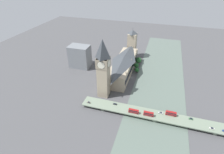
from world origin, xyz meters
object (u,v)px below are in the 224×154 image
(road_bridge, at_px, (155,115))
(double_decker_bus_rear, at_px, (171,113))
(victoria_tower, at_px, (132,44))
(car_northbound_mid, at_px, (89,102))
(double_decker_bus_mid, at_px, (148,114))
(car_northbound_tail, at_px, (191,119))
(parliament_hall, at_px, (124,65))
(clock_tower, at_px, (103,68))
(double_decker_bus_lead, at_px, (134,111))
(car_southbound_lead, at_px, (161,113))
(car_northbound_lead, at_px, (212,128))
(car_southbound_extra, at_px, (115,104))

(road_bridge, xyz_separation_m, double_decker_bus_rear, (-15.58, -3.88, 3.60))
(victoria_tower, xyz_separation_m, car_northbound_mid, (21.03, 142.61, -19.50))
(double_decker_bus_mid, height_order, car_northbound_tail, double_decker_bus_mid)
(double_decker_bus_mid, bearing_deg, parliament_hall, -60.55)
(clock_tower, relative_size, double_decker_bus_mid, 7.01)
(car_northbound_mid, bearing_deg, double_decker_bus_rear, -175.75)
(clock_tower, xyz_separation_m, car_northbound_tail, (-101.71, 18.35, -33.45))
(parliament_hall, height_order, car_northbound_mid, parliament_hall)
(clock_tower, distance_m, victoria_tower, 118.62)
(road_bridge, bearing_deg, double_decker_bus_mid, 25.78)
(parliament_hall, xyz_separation_m, car_northbound_tail, (-90.53, 76.67, -8.87))
(double_decker_bus_lead, height_order, car_southbound_lead, double_decker_bus_lead)
(parliament_hall, distance_m, car_northbound_tail, 118.96)
(parliament_hall, xyz_separation_m, clock_tower, (11.18, 58.31, 24.58))
(parliament_hall, xyz_separation_m, car_northbound_mid, (21.08, 83.65, -8.89))
(double_decker_bus_lead, height_order, car_northbound_mid, double_decker_bus_lead)
(double_decker_bus_rear, distance_m, car_northbound_lead, 39.62)
(victoria_tower, xyz_separation_m, double_decker_bus_rear, (-70.28, 135.82, -17.48))
(clock_tower, height_order, double_decker_bus_mid, clock_tower)
(parliament_hall, bearing_deg, double_decker_bus_lead, 110.53)
(car_northbound_mid, height_order, car_southbound_lead, car_northbound_mid)
(clock_tower, xyz_separation_m, car_northbound_mid, (9.90, 25.34, -33.48))
(victoria_tower, xyz_separation_m, car_northbound_tail, (-90.58, 135.62, -19.48))
(double_decker_bus_lead, relative_size, double_decker_bus_rear, 1.00)
(victoria_tower, distance_m, car_northbound_lead, 181.16)
(car_southbound_extra, bearing_deg, car_northbound_tail, -179.42)
(car_northbound_lead, bearing_deg, double_decker_bus_lead, 0.28)
(clock_tower, height_order, road_bridge, clock_tower)
(victoria_tower, height_order, car_northbound_mid, victoria_tower)
(victoria_tower, bearing_deg, car_southbound_extra, 93.77)
(road_bridge, height_order, car_southbound_extra, car_southbound_extra)
(road_bridge, relative_size, car_northbound_mid, 41.20)
(victoria_tower, distance_m, car_southbound_extra, 138.13)
(double_decker_bus_rear, distance_m, car_northbound_mid, 91.58)
(car_northbound_lead, distance_m, car_southbound_lead, 49.76)
(road_bridge, relative_size, car_northbound_tail, 40.11)
(parliament_hall, height_order, road_bridge, parliament_hall)
(car_northbound_lead, bearing_deg, car_southbound_extra, -3.90)
(clock_tower, xyz_separation_m, double_decker_bus_rear, (-81.40, 18.55, -31.45))
(parliament_hall, relative_size, car_northbound_tail, 23.23)
(double_decker_bus_lead, relative_size, car_southbound_lead, 2.38)
(car_northbound_lead, xyz_separation_m, car_southbound_lead, (49.21, -7.39, -0.01))
(parliament_hall, relative_size, victoria_tower, 1.78)
(clock_tower, bearing_deg, double_decker_bus_lead, 148.41)
(car_northbound_lead, bearing_deg, parliament_hall, -37.70)
(parliament_hall, bearing_deg, car_southbound_lead, 127.89)
(road_bridge, bearing_deg, car_northbound_lead, 176.24)
(victoria_tower, relative_size, double_decker_bus_mid, 5.09)
(car_northbound_mid, bearing_deg, road_bridge, -177.80)
(double_decker_bus_lead, distance_m, car_northbound_tail, 59.38)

